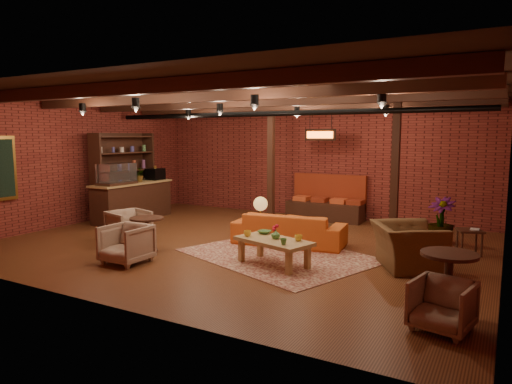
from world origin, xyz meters
The scene contains 28 objects.
floor centered at (0.00, 0.00, 0.00)m, with size 10.00×10.00×0.00m, color #3F1F0F.
ceiling centered at (0.00, 0.00, 3.20)m, with size 10.00×8.00×0.02m, color black.
wall_back centered at (0.00, 4.00, 1.60)m, with size 10.00×0.02×3.20m, color maroon.
wall_front centered at (0.00, -4.00, 1.60)m, with size 10.00×0.02×3.20m, color maroon.
wall_left centered at (-5.00, 0.00, 1.60)m, with size 0.02×8.00×3.20m, color maroon.
wall_right centered at (5.00, 0.00, 1.60)m, with size 0.02×8.00×3.20m, color maroon.
ceiling_beams centered at (0.00, 0.00, 3.08)m, with size 9.80×6.40×0.22m, color black, non-canonical shape.
ceiling_pipe centered at (0.00, 1.60, 2.85)m, with size 0.12×0.12×9.60m, color black.
post_left centered at (-0.60, 2.60, 1.60)m, with size 0.16×0.16×3.20m, color black.
post_right centered at (2.80, 2.00, 1.60)m, with size 0.16×0.16×3.20m, color black.
service_counter centered at (-4.10, 1.00, 0.80)m, with size 0.80×2.50×1.60m, color black, non-canonical shape.
plant_counter centered at (-4.00, 1.20, 1.22)m, with size 0.35×0.39×0.30m, color #337F33.
shelving_hutch centered at (-4.50, 1.10, 1.20)m, with size 0.52×2.00×2.40m, color black, non-canonical shape.
banquette centered at (0.60, 3.55, 0.50)m, with size 2.10×0.70×1.00m, color maroon, non-canonical shape.
service_sign centered at (0.60, 3.10, 2.35)m, with size 0.86×0.06×0.30m, color orange.
ceiling_spotlights centered at (0.00, 0.00, 2.86)m, with size 6.40×4.40×0.28m, color black, non-canonical shape.
rug centered at (1.17, -0.48, 0.01)m, with size 3.43×2.62×0.01m, color maroon.
sofa centered at (0.96, 0.44, 0.35)m, with size 2.36×0.92×0.69m, color #BE4F1A.
coffee_table centered at (1.37, -1.12, 0.43)m, with size 1.54×1.06×0.73m.
side_table_lamp centered at (0.25, 0.46, 0.75)m, with size 0.49×0.49×0.99m.
round_table_left centered at (-1.28, -1.50, 0.47)m, with size 0.67×0.67×0.70m.
armchair_a centered at (-2.17, -1.10, 0.40)m, with size 0.77×0.72×0.79m, color #C0AC95.
armchair_b centered at (-1.05, -2.30, 0.39)m, with size 0.76×0.71×0.79m, color #C0AC95.
armchair_right centered at (3.52, -0.14, 0.53)m, with size 1.21×0.79×1.06m, color brown.
side_table_book centered at (4.40, 1.43, 0.46)m, with size 0.58×0.58×0.52m.
round_table_right centered at (4.40, -2.08, 0.56)m, with size 0.71×0.71×0.84m.
armchair_far centered at (4.40, -2.61, 0.34)m, with size 0.66×0.62×0.68m, color #C0AC95.
plant_tall centered at (3.78, 2.12, 1.52)m, with size 1.70×1.70×3.04m, color #4C7F4C.
Camera 1 is at (5.01, -8.28, 2.33)m, focal length 32.00 mm.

